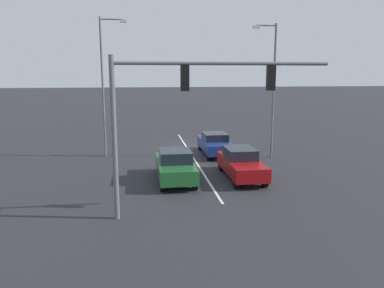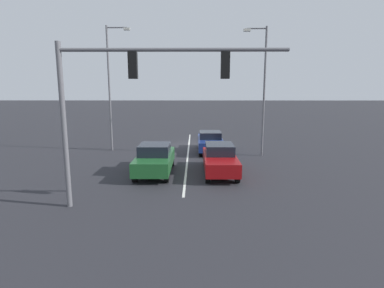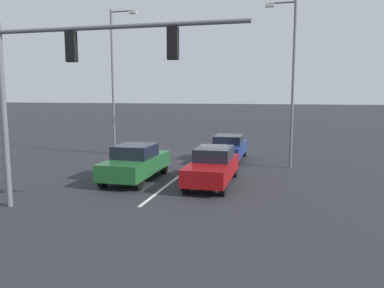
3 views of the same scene
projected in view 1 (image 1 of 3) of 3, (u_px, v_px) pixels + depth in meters
ground_plane at (187, 147)px, 28.42m from camera, size 240.00×240.00×0.00m
lane_stripe_left_divider at (193, 157)px, 25.21m from camera, size 0.12×18.61×0.01m
car_maroon_leftlane_front at (241, 163)px, 20.08m from camera, size 1.72×4.59×1.59m
car_darkgreen_midlane_front at (175, 165)px, 19.51m from camera, size 1.84×4.55×1.64m
car_navy_leftlane_second at (215, 143)px, 25.87m from camera, size 1.78×4.61×1.49m
traffic_signal_gantry at (179, 100)px, 14.07m from camera, size 8.38×0.37×6.23m
street_lamp_right_shoulder at (105, 80)px, 24.38m from camera, size 1.74×0.24×9.07m
street_lamp_left_shoulder at (272, 84)px, 24.13m from camera, size 1.58×0.24×8.64m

